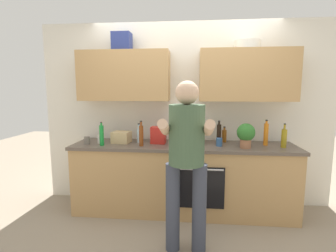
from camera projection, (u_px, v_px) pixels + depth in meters
ground_plane at (183, 211)px, 3.42m from camera, size 12.00×12.00×0.00m
back_wall_unit at (184, 97)px, 3.48m from camera, size 4.00×0.38×2.50m
counter at (183, 178)px, 3.35m from camera, size 2.84×0.67×0.90m
person_standing at (186, 153)px, 2.44m from camera, size 0.49×0.45×1.68m
bottle_water at (139, 135)px, 3.39m from camera, size 0.05×0.05×0.26m
bottle_syrup at (224, 136)px, 3.43m from camera, size 0.06×0.06×0.21m
bottle_soda at (102, 135)px, 3.22m from camera, size 0.05×0.05×0.30m
bottle_soy at (219, 134)px, 3.34m from camera, size 0.06×0.06×0.30m
bottle_vinegar at (141, 135)px, 3.18m from camera, size 0.05×0.05×0.32m
bottle_juice at (266, 134)px, 3.22m from camera, size 0.06×0.06×0.32m
bottle_hotsauce at (176, 136)px, 3.36m from camera, size 0.07×0.07×0.22m
bottle_oil at (284, 138)px, 3.10m from camera, size 0.06×0.06×0.29m
cup_tea at (219, 142)px, 3.19m from camera, size 0.08×0.08×0.10m
cup_coffee at (100, 139)px, 3.36m from camera, size 0.08×0.08×0.10m
cup_stoneware at (87, 140)px, 3.31m from camera, size 0.07×0.07×0.10m
knife_block at (176, 137)px, 3.14m from camera, size 0.10×0.14×0.29m
potted_herb at (246, 134)px, 3.07m from camera, size 0.22×0.22×0.30m
grocery_bag_rice at (197, 136)px, 3.32m from camera, size 0.20×0.22×0.21m
grocery_bag_bread at (121, 137)px, 3.39m from camera, size 0.24×0.22×0.15m
grocery_bag_crisps at (158, 135)px, 3.35m from camera, size 0.20×0.16×0.22m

